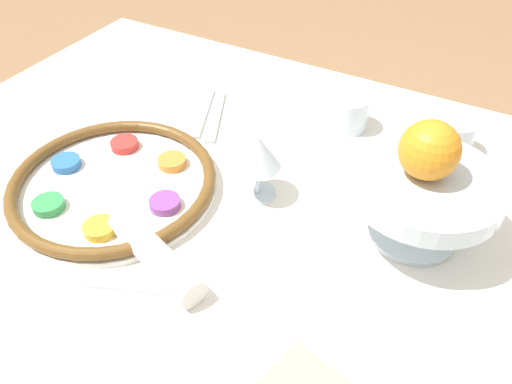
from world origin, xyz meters
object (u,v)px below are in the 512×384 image
wine_glass (258,154)px  napkin_roll (155,255)px  orange_fruit (429,150)px  cup_mid (348,112)px  fruit_stand (424,190)px  cup_near (452,135)px  seder_plate (113,183)px

wine_glass → napkin_roll: wine_glass is taller
orange_fruit → cup_mid: orange_fruit is taller
wine_glass → orange_fruit: bearing=8.1°
napkin_roll → cup_mid: 0.46m
cup_mid → wine_glass: bearing=-102.4°
fruit_stand → cup_mid: 0.29m
fruit_stand → napkin_roll: 0.38m
cup_near → orange_fruit: bearing=-91.8°
fruit_stand → cup_near: (-0.00, 0.24, -0.06)m
cup_near → napkin_roll: bearing=-122.3°
napkin_roll → cup_mid: (0.11, 0.45, 0.01)m
orange_fruit → cup_near: 0.27m
fruit_stand → cup_mid: fruit_stand is taller
cup_near → cup_mid: same height
fruit_stand → wine_glass: bearing=-172.6°
napkin_roll → wine_glass: bearing=75.0°
cup_mid → orange_fruit: bearing=-50.5°
wine_glass → fruit_stand: (0.24, 0.03, 0.00)m
fruit_stand → cup_mid: size_ratio=2.79×
wine_glass → napkin_roll: bearing=-105.0°
seder_plate → cup_mid: (0.27, 0.36, 0.02)m
wine_glass → cup_mid: wine_glass is taller
napkin_roll → seder_plate: bearing=149.1°
wine_glass → cup_mid: size_ratio=1.51×
napkin_roll → fruit_stand: bearing=37.9°
seder_plate → fruit_stand: fruit_stand is taller
seder_plate → cup_near: 0.59m
orange_fruit → fruit_stand: bearing=-12.8°
wine_glass → orange_fruit: orange_fruit is taller
cup_near → cup_mid: size_ratio=1.00×
cup_mid → napkin_roll: bearing=-103.5°
seder_plate → fruit_stand: 0.48m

